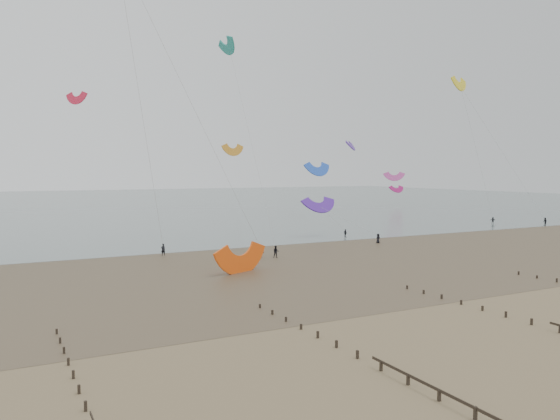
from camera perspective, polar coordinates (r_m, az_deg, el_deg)
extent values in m
plane|color=brown|center=(51.27, 18.59, -10.85)|extent=(500.00, 500.00, 0.00)
plane|color=#475654|center=(237.27, -18.79, 0.75)|extent=(500.00, 500.00, 0.00)
plane|color=#473A28|center=(79.03, -0.10, -5.37)|extent=(500.00, 500.00, 0.00)
ellipsoid|color=slate|center=(60.39, -9.72, -8.41)|extent=(23.60, 14.36, 0.01)
ellipsoid|color=slate|center=(87.61, 5.99, -4.46)|extent=(33.64, 18.32, 0.01)
ellipsoid|color=slate|center=(104.10, 23.89, -3.43)|extent=(19.65, 13.67, 0.01)
cube|color=black|center=(33.20, -19.65, -18.78)|extent=(0.16, 0.16, 0.62)
cube|color=black|center=(35.63, -20.26, -17.20)|extent=(0.16, 0.16, 0.59)
cube|color=black|center=(38.09, -20.79, -15.82)|extent=(0.16, 0.16, 0.57)
cube|color=black|center=(40.56, -21.24, -14.61)|extent=(0.16, 0.16, 0.54)
cube|color=black|center=(43.06, -21.64, -13.53)|extent=(0.16, 0.16, 0.51)
cube|color=black|center=(45.57, -21.99, -12.58)|extent=(0.16, 0.16, 0.48)
cube|color=black|center=(48.10, -22.30, -11.72)|extent=(0.16, 0.16, 0.45)
cube|color=black|center=(32.20, 19.74, -19.42)|extent=(0.16, 0.16, 0.74)
cube|color=black|center=(33.89, 16.30, -18.14)|extent=(0.16, 0.16, 0.71)
cube|color=black|center=(35.70, 13.24, -16.93)|extent=(0.16, 0.16, 0.68)
cube|color=black|center=(37.60, 10.52, -15.81)|extent=(0.16, 0.16, 0.65)
cube|color=black|center=(39.59, 8.09, -14.77)|extent=(0.16, 0.16, 0.62)
cube|color=black|center=(41.65, 5.92, -13.81)|extent=(0.16, 0.16, 0.59)
cube|color=black|center=(43.77, 3.97, -12.92)|extent=(0.16, 0.16, 0.57)
cube|color=black|center=(45.94, 2.22, -12.10)|extent=(0.16, 0.16, 0.54)
cube|color=black|center=(48.16, 0.63, -11.35)|extent=(0.16, 0.16, 0.51)
cube|color=black|center=(50.42, -0.80, -10.66)|extent=(0.16, 0.16, 0.48)
cube|color=black|center=(52.71, -2.11, -10.02)|extent=(0.16, 0.16, 0.45)
cube|color=black|center=(50.27, 27.22, -11.06)|extent=(0.16, 0.16, 0.65)
cube|color=black|center=(51.77, 24.80, -10.57)|extent=(0.16, 0.16, 0.62)
cube|color=black|center=(53.36, 22.53, -10.08)|extent=(0.16, 0.16, 0.59)
cube|color=black|center=(55.03, 20.40, -9.61)|extent=(0.16, 0.16, 0.57)
cube|color=black|center=(56.78, 18.41, -9.16)|extent=(0.16, 0.16, 0.54)
cube|color=black|center=(58.59, 16.54, -8.72)|extent=(0.16, 0.16, 0.51)
cube|color=black|center=(60.46, 14.78, -8.30)|extent=(0.16, 0.16, 0.48)
cube|color=black|center=(62.38, 13.14, -7.90)|extent=(0.16, 0.16, 0.45)
cube|color=black|center=(72.07, 26.95, -6.60)|extent=(0.16, 0.16, 0.51)
cube|color=black|center=(73.60, 25.27, -6.34)|extent=(0.16, 0.16, 0.48)
cube|color=black|center=(75.18, 23.67, -6.09)|extent=(0.16, 0.16, 0.45)
imported|color=black|center=(86.04, -12.12, -4.07)|extent=(0.68, 0.45, 1.86)
imported|color=black|center=(82.07, -0.42, -4.38)|extent=(1.09, 0.98, 1.83)
imported|color=black|center=(100.06, 10.22, -2.94)|extent=(0.68, 0.93, 1.73)
imported|color=black|center=(82.42, -1.97, -4.36)|extent=(1.35, 1.14, 1.81)
imported|color=black|center=(107.83, 6.85, -2.44)|extent=(0.56, 0.99, 1.59)
imported|color=black|center=(145.66, 21.35, -1.00)|extent=(1.46, 1.06, 1.52)
imported|color=black|center=(144.79, 25.96, -1.09)|extent=(0.99, 1.11, 1.89)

